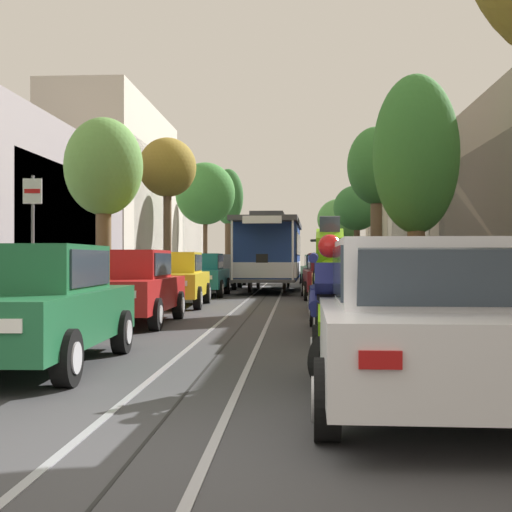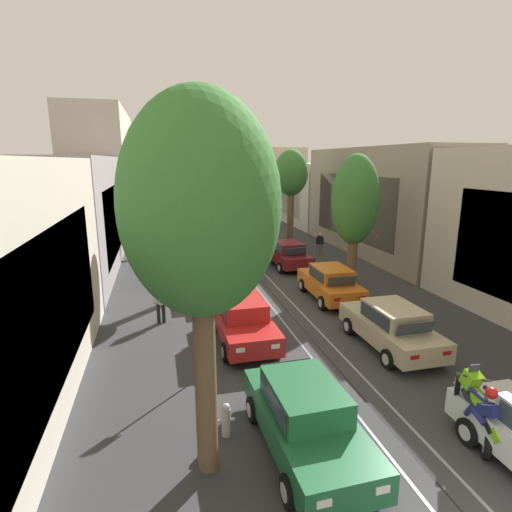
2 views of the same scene
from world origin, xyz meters
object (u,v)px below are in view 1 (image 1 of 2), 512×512
Objects in this scene: parked_car_white_near_right at (417,322)px; street_tree_kerb_right_fourth at (357,209)px; street_tree_kerb_left_second at (104,170)px; pedestrian_on_left_pavement at (38,278)px; street_sign_post at (33,236)px; parked_car_grey_fifth_left at (218,271)px; parked_car_green_sixth_right at (320,270)px; parked_car_teal_fourth_left at (200,274)px; street_tree_kerb_right_second at (416,157)px; street_tree_kerb_right_far at (340,220)px; parked_car_beige_second_right at (365,291)px; street_tree_kerb_right_mid at (376,170)px; street_tree_kerb_left_far at (228,200)px; pedestrian_on_right_pavement at (409,272)px; parked_car_green_near_left at (32,305)px; street_tree_kerb_left_fourth at (205,194)px; parked_car_red_second_left at (128,287)px; street_tree_kerb_left_mid at (167,170)px; parked_car_orange_mid_right at (346,281)px; motorcycle_with_rider at (330,294)px; parked_car_grey_far_left at (241,268)px; cable_car_trolley at (270,252)px; parked_car_yellow_mid_left at (173,279)px; parked_car_maroon_fourth_right at (331,276)px; parked_car_black_fifth_right at (324,272)px; parked_car_beige_sixth_left at (231,269)px.

street_tree_kerb_right_fourth is (2.43, 34.95, 3.55)m from parked_car_white_near_right.
pedestrian_on_left_pavement is (-0.86, -2.84, -3.06)m from street_tree_kerb_left_second.
street_tree_kerb_right_fourth is at bearing 73.40° from street_sign_post.
parked_car_grey_fifth_left is 0.99× the size of parked_car_green_sixth_right.
street_tree_kerb_right_second is (7.05, -5.49, 3.54)m from parked_car_teal_fourth_left.
street_tree_kerb_right_far is 2.03× the size of street_sign_post.
street_tree_kerb_right_mid is (2.24, 17.96, 4.52)m from parked_car_beige_second_right.
street_tree_kerb_left_far reaches higher than pedestrian_on_right_pavement.
pedestrian_on_left_pavement is (-3.07, 8.29, 0.11)m from parked_car_green_near_left.
parked_car_beige_second_right is at bearing -76.95° from street_tree_kerb_left_fourth.
parked_car_red_second_left is at bearing 120.73° from parked_car_white_near_right.
parked_car_green_near_left is 5.87m from parked_car_red_second_left.
parked_car_orange_mid_right is at bearing -60.81° from street_tree_kerb_left_mid.
street_tree_kerb_left_far reaches higher than motorcycle_with_rider.
street_tree_kerb_right_second is (9.19, -22.85, -1.09)m from street_tree_kerb_left_fourth.
parked_car_grey_far_left is 0.79× the size of street_tree_kerb_left_second.
parked_car_grey_far_left is 0.59× the size of street_tree_kerb_left_fourth.
cable_car_trolley is 5.80× the size of pedestrian_on_right_pavement.
parked_car_green_near_left is 1.48× the size of street_sign_post.
parked_car_red_second_left and parked_car_yellow_mid_left have the same top height.
street_tree_kerb_left_second is (-6.81, -4.37, 3.17)m from parked_car_maroon_fourth_right.
parked_car_maroon_fourth_right is 1.00× the size of parked_car_black_fifth_right.
parked_car_beige_sixth_left is 24.49m from street_sign_post.
parked_car_green_near_left is 45.92m from street_tree_kerb_right_far.
pedestrian_on_left_pavement is (-2.99, -25.83, 0.11)m from parked_car_grey_far_left.
parked_car_green_sixth_right is at bearing 88.38° from motorcycle_with_rider.
parked_car_black_fifth_right is 0.64× the size of street_tree_kerb_left_mid.
street_sign_post is at bearing -118.42° from parked_car_maroon_fourth_right.
parked_car_beige_sixth_left is at bearing -148.93° from street_tree_kerb_right_fourth.
pedestrian_on_left_pavement is (-2.91, -20.22, 0.11)m from parked_car_beige_sixth_left.
parked_car_beige_second_right is (4.88, -1.73, 0.00)m from parked_car_red_second_left.
street_tree_kerb_left_fourth is (-7.00, 30.23, 4.63)m from parked_car_beige_second_right.
street_sign_post is at bearing -93.32° from parked_car_beige_sixth_left.
parked_car_beige_second_right is 0.48× the size of cable_car_trolley.
parked_car_grey_far_left and parked_car_white_near_right have the same top height.
cable_car_trolley is (2.48, -1.77, 0.86)m from parked_car_grey_fifth_left.
street_tree_kerb_left_mid is (-2.20, 16.23, 4.59)m from parked_car_red_second_left.
parked_car_beige_sixth_left and parked_car_maroon_fourth_right have the same top height.
parked_car_white_near_right is 12.91m from pedestrian_on_left_pavement.
parked_car_beige_second_right is 5.24m from parked_car_orange_mid_right.
cable_car_trolley is (2.35, -12.82, 0.86)m from parked_car_grey_far_left.
street_tree_kerb_right_fourth reaches higher than parked_car_grey_far_left.
street_tree_kerb_right_mid is 0.79× the size of cable_car_trolley.
parked_car_orange_mid_right is 0.73× the size of street_tree_kerb_right_far.
parked_car_grey_fifth_left is at bearing 90.26° from parked_car_teal_fourth_left.
parked_car_beige_second_right and parked_car_black_fifth_right have the same top height.
street_tree_kerb_left_far is at bearing 90.51° from street_sign_post.
pedestrian_on_left_pavement is at bearing 139.89° from parked_car_red_second_left.
motorcycle_with_rider is at bearing -80.47° from parked_car_grey_fifth_left.
street_tree_kerb_left_second reaches higher than pedestrian_on_right_pavement.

